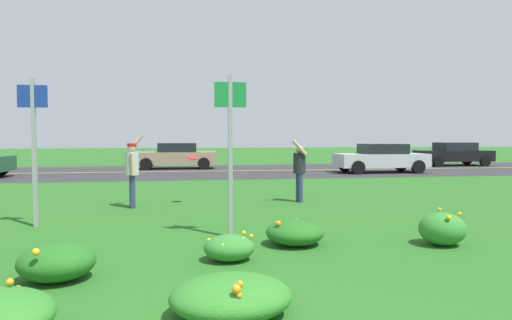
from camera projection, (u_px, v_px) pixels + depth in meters
name	position (u px, v px, depth m)	size (l,w,h in m)	color
ground_plane	(186.00, 199.00, 12.75)	(120.00, 120.00, 0.00)	#26601E
highway_strip	(187.00, 171.00, 22.96)	(120.00, 9.61, 0.01)	#2D2D30
highway_center_stripe	(187.00, 171.00, 22.96)	(120.00, 0.16, 0.00)	yellow
daylily_clump_mid_left	(442.00, 229.00, 7.33)	(0.77, 0.71, 0.59)	#337F2D
daylily_clump_front_left	(57.00, 262.00, 5.53)	(0.94, 0.89, 0.51)	#23661E
daylily_clump_mid_center	(229.00, 248.00, 6.41)	(0.74, 0.63, 0.41)	#337F2D
daylily_clump_mid_right	(231.00, 297.00, 4.41)	(1.23, 1.02, 0.45)	#2D7526
daylily_clump_front_center	(295.00, 233.00, 7.36)	(0.96, 0.92, 0.44)	#23661E
sign_post_near_path	(34.00, 138.00, 8.77)	(0.56, 0.10, 2.94)	#93969B
sign_post_by_roadside	(230.00, 140.00, 7.84)	(0.56, 0.10, 2.89)	#93969B
person_thrower_red_cap_gray_shirt	(132.00, 168.00, 11.17)	(0.43, 0.51, 1.85)	#B2B2B7
person_catcher_dark_shirt	(299.00, 168.00, 12.19)	(0.44, 0.51, 1.73)	#232328
frisbee_red	(192.00, 158.00, 11.78)	(0.29, 0.27, 0.16)	red
car_black_leftmost	(454.00, 154.00, 27.58)	(4.50, 2.00, 1.45)	black
car_silver_center_left	(381.00, 158.00, 22.27)	(4.50, 2.00, 1.45)	#B7BABF
car_tan_center_right	(176.00, 156.00, 24.96)	(4.50, 2.00, 1.45)	#937F60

